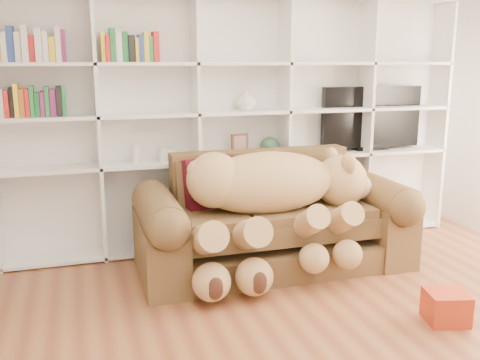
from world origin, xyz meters
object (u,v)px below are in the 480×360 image
object	(u,v)px
teddy_bear	(272,196)
tv	(371,119)
sofa	(272,225)
gift_box	(446,307)

from	to	relation	value
teddy_bear	tv	world-z (taller)	tv
sofa	tv	distance (m)	1.73
sofa	gift_box	world-z (taller)	sofa
teddy_bear	sofa	bearing A→B (deg)	59.61
gift_box	tv	distance (m)	2.39
teddy_bear	gift_box	size ratio (longest dim) A/B	6.47
gift_box	tv	xyz separation A→B (m)	(0.56, 2.06, 1.08)
tv	teddy_bear	bearing A→B (deg)	-147.68
gift_box	tv	size ratio (longest dim) A/B	0.25
sofa	tv	xyz separation A→B (m)	(1.35, 0.70, 0.82)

